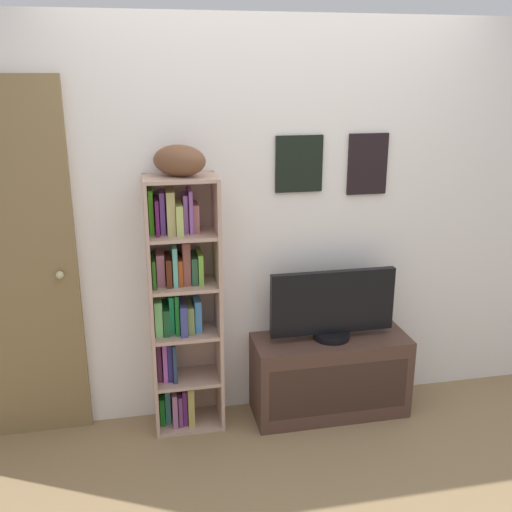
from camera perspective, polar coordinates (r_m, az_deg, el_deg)
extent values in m
cube|color=silver|center=(3.50, 1.52, 3.03)|extent=(4.80, 0.06, 2.34)
cube|color=black|center=(3.42, 4.18, 8.86)|extent=(0.28, 0.02, 0.32)
cube|color=tan|center=(3.42, 4.21, 8.85)|extent=(0.23, 0.01, 0.27)
cube|color=black|center=(3.56, 10.73, 8.72)|extent=(0.24, 0.02, 0.36)
cube|color=slate|center=(3.56, 10.76, 8.70)|extent=(0.19, 0.01, 0.31)
cube|color=tan|center=(3.39, -10.09, -5.19)|extent=(0.02, 0.27, 1.51)
cube|color=tan|center=(3.41, -3.68, -4.76)|extent=(0.02, 0.27, 1.51)
cube|color=tan|center=(3.52, -7.06, -4.19)|extent=(0.40, 0.01, 1.51)
cube|color=tan|center=(3.74, -6.45, -15.55)|extent=(0.36, 0.26, 0.02)
cube|color=tan|center=(3.59, -6.61, -11.63)|extent=(0.36, 0.26, 0.02)
cube|color=tan|center=(3.46, -6.78, -7.38)|extent=(0.36, 0.26, 0.02)
cube|color=tan|center=(3.35, -6.96, -2.82)|extent=(0.36, 0.26, 0.02)
cube|color=tan|center=(3.26, -7.14, 2.02)|extent=(0.36, 0.26, 0.02)
cube|color=tan|center=(3.19, -7.36, 7.45)|extent=(0.36, 0.26, 0.02)
cube|color=#17681A|center=(3.72, -9.09, -14.13)|extent=(0.03, 0.17, 0.18)
cube|color=teal|center=(3.71, -8.56, -13.71)|extent=(0.03, 0.15, 0.22)
cube|color=#9C5F84|center=(3.69, -7.92, -13.97)|extent=(0.03, 0.21, 0.21)
cube|color=#6B3568|center=(3.70, -7.40, -14.02)|extent=(0.02, 0.20, 0.20)
cube|color=#582263|center=(3.70, -6.99, -13.75)|extent=(0.03, 0.19, 0.23)
cube|color=#A49549|center=(3.69, -6.41, -13.66)|extent=(0.04, 0.21, 0.24)
cube|color=#572343|center=(3.56, -9.37, -9.65)|extent=(0.03, 0.16, 0.24)
cube|color=#A852AC|center=(3.55, -8.85, -9.68)|extent=(0.03, 0.18, 0.24)
cube|color=navy|center=(3.56, -8.38, -9.68)|extent=(0.03, 0.18, 0.23)
cube|color=#25384D|center=(3.55, -7.94, -9.71)|extent=(0.02, 0.20, 0.24)
cube|color=#76CB6E|center=(3.44, -9.45, -5.60)|extent=(0.04, 0.18, 0.21)
cube|color=#1A4C26|center=(3.44, -8.71, -5.94)|extent=(0.04, 0.19, 0.16)
cube|color=#28C677|center=(3.45, -8.20, -5.31)|extent=(0.03, 0.15, 0.22)
cube|color=#187526|center=(3.43, -7.72, -5.26)|extent=(0.02, 0.19, 0.24)
cube|color=#393E7E|center=(3.43, -7.10, -5.77)|extent=(0.04, 0.22, 0.18)
cube|color=olive|center=(3.45, -6.43, -5.77)|extent=(0.04, 0.19, 0.16)
cube|color=#4080C6|center=(3.46, -5.73, -5.45)|extent=(0.04, 0.17, 0.19)
cube|color=#285D16|center=(3.33, -9.87, -1.40)|extent=(0.02, 0.20, 0.16)
cube|color=#B1667E|center=(3.35, -9.25, -1.08)|extent=(0.04, 0.16, 0.18)
cube|color=#4F210F|center=(3.34, -8.49, -1.30)|extent=(0.03, 0.19, 0.16)
cube|color=#5DB09E|center=(3.33, -7.92, -0.73)|extent=(0.03, 0.19, 0.23)
cube|color=#993B17|center=(3.35, -7.40, -1.29)|extent=(0.02, 0.19, 0.15)
cube|color=brown|center=(3.34, -6.82, -0.46)|extent=(0.04, 0.17, 0.24)
cube|color=#264D31|center=(3.35, -6.08, -1.15)|extent=(0.03, 0.18, 0.16)
cube|color=#6FB138|center=(3.35, -5.49, -0.97)|extent=(0.03, 0.18, 0.18)
cube|color=#46B01B|center=(3.27, -10.14, 4.32)|extent=(0.03, 0.15, 0.24)
cube|color=#581853|center=(3.25, -9.58, 3.86)|extent=(0.02, 0.19, 0.20)
cube|color=purple|center=(3.27, -9.09, 4.25)|extent=(0.03, 0.14, 0.23)
cube|color=tan|center=(3.25, -8.30, 4.31)|extent=(0.04, 0.18, 0.24)
cube|color=#ACB961|center=(3.26, -7.49, 3.69)|extent=(0.04, 0.20, 0.17)
cube|color=#AD65C5|center=(3.28, -6.89, 4.21)|extent=(0.02, 0.14, 0.21)
cube|color=#8F53AA|center=(3.27, -6.42, 4.43)|extent=(0.02, 0.17, 0.24)
cube|color=#AC6461|center=(3.29, -5.90, 3.80)|extent=(0.03, 0.14, 0.15)
ellipsoid|color=brown|center=(3.17, -7.42, 9.12)|extent=(0.34, 0.30, 0.17)
cube|color=#493127|center=(3.74, 7.13, -11.33)|extent=(0.94, 0.36, 0.50)
cube|color=#34231C|center=(3.59, 8.03, -12.62)|extent=(0.85, 0.01, 0.32)
cylinder|color=black|center=(3.61, 7.29, -7.57)|extent=(0.22, 0.22, 0.04)
cube|color=black|center=(3.53, 7.43, -4.43)|extent=(0.76, 0.04, 0.39)
cube|color=teal|center=(3.52, 7.49, -4.51)|extent=(0.72, 0.01, 0.35)
cube|color=olive|center=(3.48, -23.30, -1.17)|extent=(0.79, 0.04, 2.03)
cube|color=brown|center=(3.62, -22.50, -7.96)|extent=(0.50, 0.01, 0.73)
sphere|color=tan|center=(3.40, -18.43, -1.75)|extent=(0.04, 0.04, 0.04)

